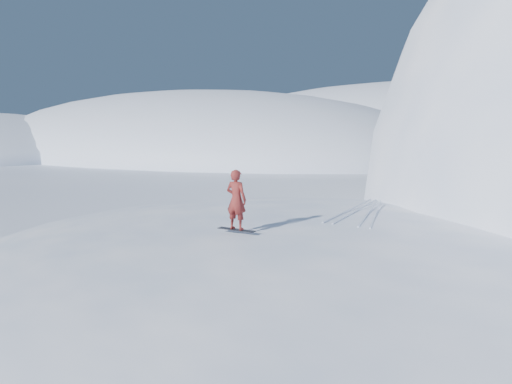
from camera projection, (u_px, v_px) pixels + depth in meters
ground at (309, 315)px, 13.71m from camera, size 400.00×400.00×0.00m
near_ridge at (381, 294)px, 15.45m from camera, size 36.00×28.00×4.80m
far_ridge_a at (183, 155)px, 103.27m from camera, size 120.00×70.00×28.00m
far_ridge_c at (395, 151)px, 124.01m from camera, size 140.00×90.00×36.00m
wind_bumps at (327, 291)px, 15.71m from camera, size 16.00×14.40×1.00m
snowboard at (236, 230)px, 14.32m from camera, size 1.31×0.42×0.02m
snowboarder at (236, 200)px, 14.20m from camera, size 0.75×0.55×1.89m
vapor_plume at (168, 160)px, 84.88m from camera, size 9.07×7.25×6.35m
board_tracks at (363, 210)px, 17.71m from camera, size 2.61×5.94×0.04m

